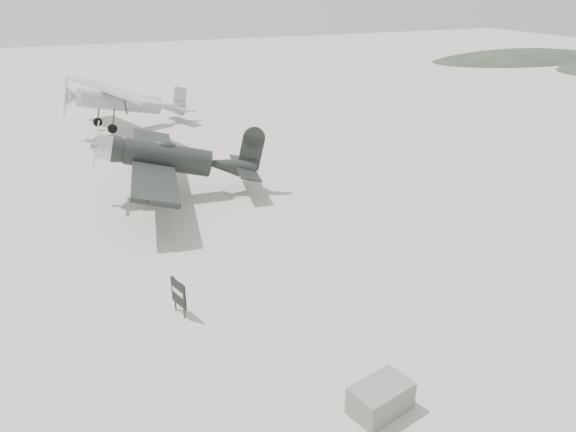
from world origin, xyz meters
The scene contains 6 objects.
ground centered at (0.00, 0.00, 0.00)m, with size 160.00×160.00×0.00m, color #9D988B.
hill_northeast centered at (50.00, 40.00, 0.00)m, with size 32.00×16.00×5.20m, color #293426.
lowwing_monoplane centered at (-2.42, 8.25, 1.87)m, with size 7.92×11.02×3.54m.
highwing_monoplane centered at (-2.76, 22.45, 2.18)m, with size 8.83×12.28×3.49m.
equipment_block centered at (-1.22, -8.15, 0.37)m, with size 1.49×0.93×0.74m, color #615F5A.
sign_board centered at (-4.73, -2.00, 0.73)m, with size 0.28×0.83×1.22m.
Camera 1 is at (-7.51, -17.18, 9.76)m, focal length 35.00 mm.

